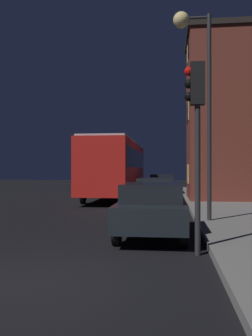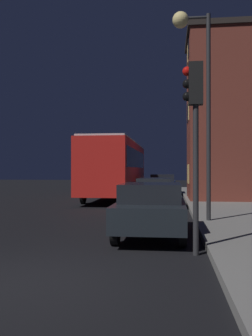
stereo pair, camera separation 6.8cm
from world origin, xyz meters
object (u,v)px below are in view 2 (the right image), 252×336
Objects in this scene: streetlamp at (193,63)px; bus at (116,165)px; car_near_lane at (152,208)px; car_far_lane at (163,184)px; car_mid_lane at (155,192)px; traffic_light at (194,117)px.

bus is at bearing 110.84° from streetlamp.
streetlamp reaches higher than bus.
car_near_lane is 0.95× the size of car_far_lane.
bus is 2.60× the size of car_far_lane.
car_mid_lane is (-1.49, 5.18, -4.54)m from streetlamp.
bus is 2.73× the size of car_near_lane.
car_far_lane is (-1.35, 14.35, -4.51)m from streetlamp.
car_far_lane is at bearing 89.07° from car_mid_lane.
car_near_lane is at bearing -88.11° from car_mid_lane.
car_near_lane is at bearing -77.43° from bus.
bus reaches higher than car_near_lane.
traffic_light reaches higher than car_mid_lane.
car_near_lane is (-1.25, -2.13, -4.51)m from streetlamp.
car_far_lane is at bearing 50.21° from bus.
car_far_lane is at bearing 90.32° from car_near_lane.
traffic_light is at bearing -93.05° from streetlamp.
traffic_light is 0.94× the size of car_near_lane.
car_far_lane reaches higher than car_mid_lane.
streetlamp is 1.56× the size of car_near_lane.
streetlamp reaches higher than car_mid_lane.
car_mid_lane is at bearing 91.89° from car_near_lane.
traffic_light reaches higher than car_far_lane.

